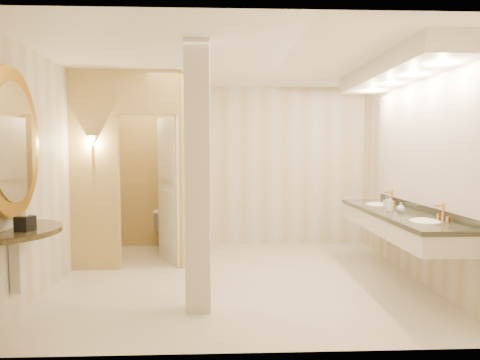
% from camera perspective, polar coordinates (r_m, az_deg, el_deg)
% --- Properties ---
extents(floor, '(4.50, 4.50, 0.00)m').
position_cam_1_polar(floor, '(5.57, -0.15, -12.99)').
color(floor, beige).
rests_on(floor, ground).
extents(ceiling, '(4.50, 4.50, 0.00)m').
position_cam_1_polar(ceiling, '(5.43, -0.16, 15.40)').
color(ceiling, white).
rests_on(ceiling, wall_back).
extents(wall_back, '(4.50, 0.02, 2.70)m').
position_cam_1_polar(wall_back, '(7.33, -0.75, 1.84)').
color(wall_back, beige).
rests_on(wall_back, floor).
extents(wall_front, '(4.50, 0.02, 2.70)m').
position_cam_1_polar(wall_front, '(3.34, 1.16, -0.76)').
color(wall_front, beige).
rests_on(wall_front, floor).
extents(wall_left, '(0.02, 4.00, 2.70)m').
position_cam_1_polar(wall_left, '(5.71, -23.36, 0.89)').
color(wall_left, beige).
rests_on(wall_left, floor).
extents(wall_right, '(0.02, 4.00, 2.70)m').
position_cam_1_polar(wall_right, '(5.87, 22.39, 0.99)').
color(wall_right, beige).
rests_on(wall_right, floor).
extents(toilet_closet, '(1.50, 1.55, 2.70)m').
position_cam_1_polar(toilet_closet, '(6.36, -10.68, 1.76)').
color(toilet_closet, '#D3BA6E').
rests_on(toilet_closet, floor).
extents(wall_sconce, '(0.14, 0.14, 0.42)m').
position_cam_1_polar(wall_sconce, '(6.00, -19.08, 4.79)').
color(wall_sconce, gold).
rests_on(wall_sconce, toilet_closet).
extents(vanity, '(0.75, 2.78, 2.09)m').
position_cam_1_polar(vanity, '(5.57, 20.77, 3.77)').
color(vanity, beige).
rests_on(vanity, floor).
extents(console_shelf, '(1.11, 1.11, 2.00)m').
position_cam_1_polar(console_shelf, '(4.61, -28.19, 0.09)').
color(console_shelf, black).
rests_on(console_shelf, floor).
extents(pillar, '(0.25, 0.25, 2.70)m').
position_cam_1_polar(pillar, '(4.29, -5.63, 0.28)').
color(pillar, beige).
rests_on(pillar, floor).
extents(tissue_box, '(0.17, 0.17, 0.14)m').
position_cam_1_polar(tissue_box, '(4.48, -26.73, -5.19)').
color(tissue_box, black).
rests_on(tissue_box, console_shelf).
extents(toilet, '(0.51, 0.73, 0.68)m').
position_cam_1_polar(toilet, '(7.22, -10.06, -6.32)').
color(toilet, white).
rests_on(toilet, floor).
extents(soap_bottle_a, '(0.08, 0.08, 0.14)m').
position_cam_1_polar(soap_bottle_a, '(5.99, 18.94, -2.76)').
color(soap_bottle_a, beige).
rests_on(soap_bottle_a, vanity).
extents(soap_bottle_b, '(0.11, 0.11, 0.12)m').
position_cam_1_polar(soap_bottle_b, '(5.52, 20.65, -3.45)').
color(soap_bottle_b, silver).
rests_on(soap_bottle_b, vanity).
extents(soap_bottle_c, '(0.10, 0.10, 0.20)m').
position_cam_1_polar(soap_bottle_c, '(5.51, 19.34, -3.00)').
color(soap_bottle_c, '#C6B28C').
rests_on(soap_bottle_c, vanity).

